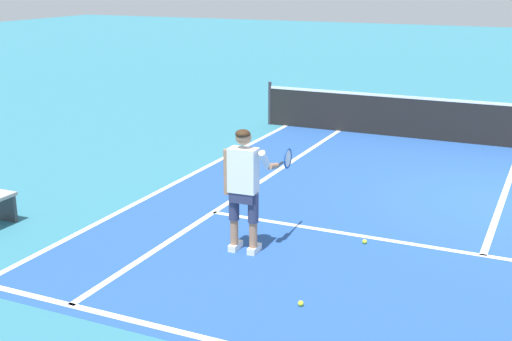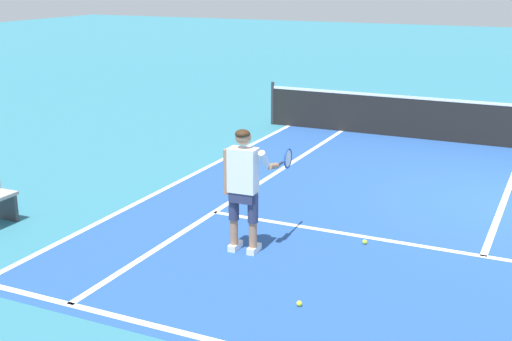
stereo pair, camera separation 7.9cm
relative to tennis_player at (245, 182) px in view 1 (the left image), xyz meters
name	(u,v)px [view 1 (the left image)]	position (x,y,z in m)	size (l,w,h in m)	color
ground_plane	(502,202)	(2.98, 3.67, -0.99)	(80.00, 80.00, 0.00)	teal
court_inner_surface	(495,221)	(2.98, 2.66, -0.99)	(10.98, 10.27, 0.00)	#234C93
line_service	(483,255)	(2.98, 1.20, -0.99)	(8.23, 0.10, 0.01)	white
line_centre_service	(506,189)	(2.98, 4.40, -0.99)	(0.10, 6.40, 0.01)	white
line_singles_left	(252,187)	(-1.13, 2.66, -0.99)	(0.10, 9.87, 0.01)	white
line_doubles_left	(186,178)	(-2.51, 2.66, -0.99)	(0.10, 9.87, 0.01)	white
tennis_player	(245,182)	(0.00, 0.00, 0.00)	(0.62, 1.14, 1.71)	white
tennis_ball_near_feet	(301,303)	(1.27, -1.18, -0.96)	(0.07, 0.07, 0.07)	#CCE02D
tennis_ball_by_baseline	(365,242)	(1.42, 0.94, -0.96)	(0.07, 0.07, 0.07)	#CCE02D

